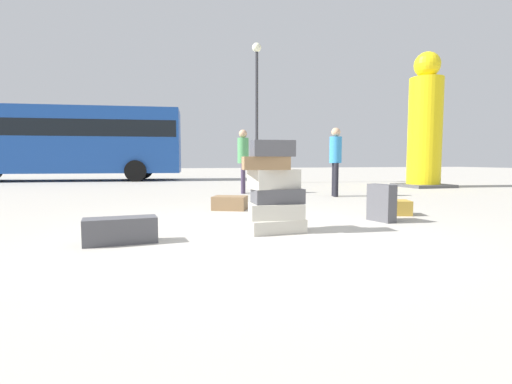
# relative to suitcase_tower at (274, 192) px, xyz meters

# --- Properties ---
(ground_plane) EXTENTS (80.00, 80.00, 0.00)m
(ground_plane) POSITION_rel_suitcase_tower_xyz_m (-0.18, -0.13, -0.51)
(ground_plane) COLOR #ADA89E
(suitcase_tower) EXTENTS (0.78, 0.53, 1.14)m
(suitcase_tower) POSITION_rel_suitcase_tower_xyz_m (0.00, 0.00, 0.00)
(suitcase_tower) COLOR beige
(suitcase_tower) RESTS_ON ground
(suitcase_charcoal_white_trunk) EXTENTS (0.26, 0.45, 0.55)m
(suitcase_charcoal_white_trunk) POSITION_rel_suitcase_tower_xyz_m (1.78, 0.38, -0.23)
(suitcase_charcoal_white_trunk) COLOR #4C4C51
(suitcase_charcoal_white_trunk) RESTS_ON ground
(suitcase_brown_right_side) EXTENTS (0.72, 0.64, 0.25)m
(suitcase_brown_right_side) POSITION_rel_suitcase_tower_xyz_m (-0.12, 2.26, -0.38)
(suitcase_brown_right_side) COLOR olive
(suitcase_brown_right_side) RESTS_ON ground
(suitcase_tan_foreground_far) EXTENTS (0.61, 0.53, 0.24)m
(suitcase_tan_foreground_far) POSITION_rel_suitcase_tower_xyz_m (2.37, 0.94, -0.39)
(suitcase_tan_foreground_far) COLOR #B28C33
(suitcase_tan_foreground_far) RESTS_ON ground
(suitcase_charcoal_left_side) EXTENTS (0.78, 0.37, 0.28)m
(suitcase_charcoal_left_side) POSITION_rel_suitcase_tower_xyz_m (-1.80, -0.20, -0.37)
(suitcase_charcoal_left_side) COLOR #4C4C51
(suitcase_charcoal_left_side) RESTS_ON ground
(person_bearded_onlooker) EXTENTS (0.30, 0.33, 1.69)m
(person_bearded_onlooker) POSITION_rel_suitcase_tower_xyz_m (2.91, 4.12, 0.51)
(person_bearded_onlooker) COLOR black
(person_bearded_onlooker) RESTS_ON ground
(person_tourist_with_camera) EXTENTS (0.30, 0.33, 1.72)m
(person_tourist_with_camera) POSITION_rel_suitcase_tower_xyz_m (0.91, 5.58, 0.52)
(person_tourist_with_camera) COLOR #3F334C
(person_tourist_with_camera) RESTS_ON ground
(yellow_dummy_statue) EXTENTS (1.52, 1.52, 4.45)m
(yellow_dummy_statue) POSITION_rel_suitcase_tower_xyz_m (7.35, 6.46, 1.48)
(yellow_dummy_statue) COLOR yellow
(yellow_dummy_statue) RESTS_ON ground
(parked_bus) EXTENTS (10.56, 3.54, 3.15)m
(parked_bus) POSITION_rel_suitcase_tower_xyz_m (-5.39, 13.98, 1.33)
(parked_bus) COLOR #1E4CA5
(parked_bus) RESTS_ON ground
(lamp_post) EXTENTS (0.36, 0.36, 5.45)m
(lamp_post) POSITION_rel_suitcase_tower_xyz_m (2.54, 10.22, 3.11)
(lamp_post) COLOR #333338
(lamp_post) RESTS_ON ground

